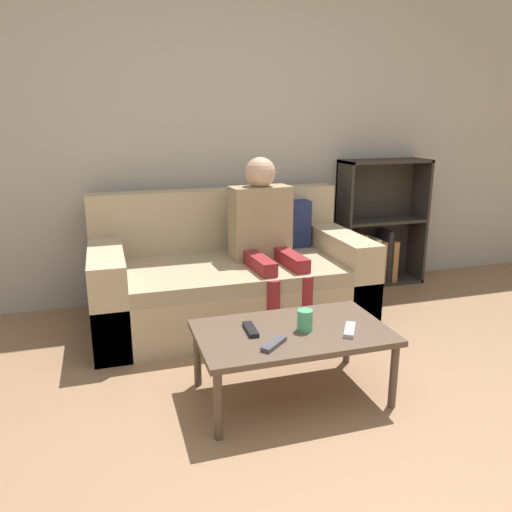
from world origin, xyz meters
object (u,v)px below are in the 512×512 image
couch (229,279)px  tv_remote_2 (274,344)px  cup_near (305,320)px  tv_remote_1 (350,330)px  person_adult (265,228)px  tv_remote_0 (251,329)px  bookshelf (374,236)px  coffee_table (292,337)px

couch → tv_remote_2: couch is taller
cup_near → tv_remote_1: (0.21, -0.09, -0.04)m
cup_near → person_adult: bearing=83.0°
tv_remote_0 → couch: bearing=84.5°
bookshelf → tv_remote_1: bearing=-123.5°
bookshelf → coffee_table: bookshelf is taller
coffee_table → tv_remote_2: tv_remote_2 is taller
couch → tv_remote_2: bearing=-94.6°
bookshelf → person_adult: person_adult is taller
couch → bookshelf: bookshelf is taller
tv_remote_0 → tv_remote_1: (0.47, -0.15, 0.00)m
person_adult → couch: bearing=154.7°
bookshelf → tv_remote_2: 2.26m
couch → person_adult: person_adult is taller
couch → bookshelf: size_ratio=1.75×
bookshelf → tv_remote_0: bearing=-136.2°
couch → cup_near: bearing=-84.7°
coffee_table → tv_remote_1: size_ratio=5.72×
person_adult → tv_remote_2: bearing=-109.9°
bookshelf → tv_remote_0: bookshelf is taller
tv_remote_1 → tv_remote_0: bearing=-166.3°
bookshelf → cup_near: 2.03m
bookshelf → tv_remote_1: 1.98m
cup_near → tv_remote_2: cup_near is taller
cup_near → tv_remote_2: size_ratio=0.68×
person_adult → tv_remote_0: person_adult is taller
cup_near → tv_remote_0: (-0.27, 0.07, -0.04)m
couch → coffee_table: 1.12m
person_adult → tv_remote_2: size_ratio=7.20×
bookshelf → tv_remote_2: bearing=-131.7°
person_adult → bookshelf: bearing=19.7°
coffee_table → tv_remote_0: tv_remote_0 is taller
coffee_table → tv_remote_0: (-0.21, 0.05, 0.05)m
tv_remote_1 → person_adult: bearing=125.5°
coffee_table → couch: bearing=92.4°
coffee_table → tv_remote_2: (-0.15, -0.15, 0.05)m
couch → bookshelf: bearing=16.7°
couch → tv_remote_0: couch is taller
couch → person_adult: 0.45m
cup_near → tv_remote_2: 0.25m
cup_near → tv_remote_0: size_ratio=0.63×
tv_remote_2 → cup_near: bearing=79.9°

